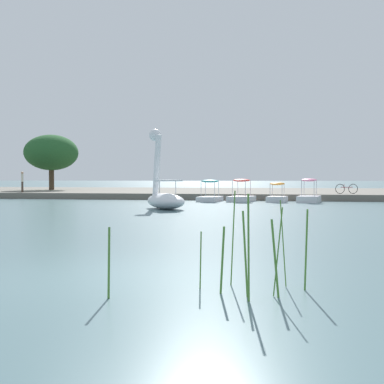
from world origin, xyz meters
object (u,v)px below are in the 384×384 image
Objects in this scene: person_on_path at (22,181)px; pedal_boat_teal at (210,195)px; pedal_boat_red at (241,195)px; bicycle_parked at (347,189)px; swan_boat at (164,193)px; pedal_boat_pink at (309,196)px; tree_broadleaf_behind_dock at (51,153)px; pedal_boat_orange at (277,196)px.

pedal_boat_teal is at bearing -9.89° from person_on_path.
pedal_boat_red is 18.30m from person_on_path.
pedal_boat_teal reaches higher than bicycle_parked.
pedal_boat_pink is (8.15, 8.27, -0.39)m from swan_boat.
pedal_boat_pink is 6.79m from pedal_boat_teal.
pedal_boat_teal is at bearing -158.46° from bicycle_parked.
tree_broadleaf_behind_dock reaches higher than swan_boat.
swan_boat reaches higher than pedal_boat_red.
pedal_boat_pink is at bearing -24.13° from tree_broadleaf_behind_dock.
swan_boat reaches higher than pedal_boat_orange.
pedal_boat_pink reaches higher than pedal_boat_orange.
pedal_boat_red is at bearing -153.91° from bicycle_parked.
bicycle_parked is (5.15, 3.76, 0.45)m from pedal_boat_orange.
tree_broadleaf_behind_dock reaches higher than pedal_boat_teal.
pedal_boat_red is 2.21m from pedal_boat_teal.
pedal_boat_red is at bearing 179.21° from pedal_boat_orange.
pedal_boat_teal is 1.40× the size of person_on_path.
person_on_path reaches higher than bicycle_parked.
pedal_boat_red is 22.57m from tree_broadleaf_behind_dock.
tree_broadleaf_behind_dock is at bearing 165.63° from bicycle_parked.
person_on_path reaches higher than pedal_boat_orange.
swan_boat is 25.10m from tree_broadleaf_behind_dock.
pedal_boat_orange is 2.46m from pedal_boat_red.
bicycle_parked is (25.69, 1.10, -0.53)m from person_on_path.
pedal_boat_orange is 6.39m from bicycle_parked.
pedal_boat_pink reaches higher than pedal_boat_red.
tree_broadleaf_behind_dock is (-15.97, 19.07, 3.31)m from swan_boat.
person_on_path is 25.72m from bicycle_parked.
bicycle_parked is at bearing 47.33° from swan_boat.
swan_boat is 18.23m from person_on_path.
pedal_boat_orange reaches higher than bicycle_parked.
tree_broadleaf_behind_dock reaches higher than person_on_path.
pedal_boat_pink is 26.69m from tree_broadleaf_behind_dock.
pedal_boat_pink is 4.91m from bicycle_parked.
bicycle_parked is at bearing -14.37° from tree_broadleaf_behind_dock.
pedal_boat_orange is at bearing 177.43° from pedal_boat_pink.
pedal_boat_pink reaches higher than pedal_boat_teal.
bicycle_parked is at bearing 26.09° from pedal_boat_red.
pedal_boat_red is (3.57, 8.39, -0.38)m from swan_boat.
pedal_boat_orange is at bearing -0.79° from pedal_boat_red.
person_on_path is at bearing 172.64° from pedal_boat_orange.
pedal_boat_red is 8.47m from bicycle_parked.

